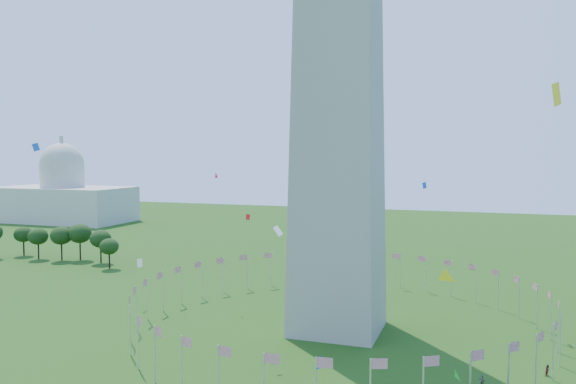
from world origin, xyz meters
name	(u,v)px	position (x,y,z in m)	size (l,w,h in m)	color
flag_ring	(338,308)	(0.00, 50.00, 4.50)	(80.24, 80.24, 9.00)	silver
capitol_building	(62,177)	(-180.00, 180.00, 23.00)	(70.00, 35.00, 46.00)	beige
kites_aloft	(332,254)	(5.71, 22.98, 20.26)	(101.34, 78.70, 37.03)	yellow
tree_line_west	(54,244)	(-106.82, 91.13, 5.41)	(55.05, 15.48, 11.81)	#214416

